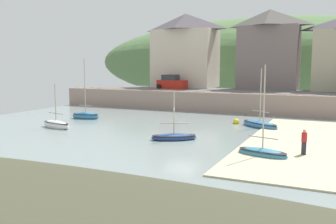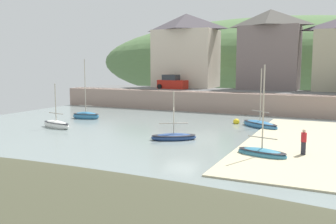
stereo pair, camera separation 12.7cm
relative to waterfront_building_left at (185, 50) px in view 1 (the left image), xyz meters
name	(u,v)px [view 1 (the left image)]	position (x,y,z in m)	size (l,w,h in m)	color
ground	(136,168)	(11.30, -34.76, -7.68)	(48.00, 41.00, 0.61)	gray
quay_seawall	(237,101)	(9.90, -7.70, -6.49)	(48.00, 9.40, 2.40)	gray
hillside_backdrop	(273,62)	(7.87, 30.00, -1.50)	(80.00, 44.00, 18.15)	#507142
waterfront_building_left	(185,50)	(0.00, 0.00, 0.00)	(9.16, 6.12, 10.73)	beige
waterfront_building_centre	(269,49)	(12.13, 0.00, -0.05)	(8.05, 5.27, 10.63)	#70615F
dinghy_open_wooden	(260,124)	(14.55, -17.58, -7.58)	(4.28, 3.70, 5.57)	teal
rowboat_small_beached	(86,116)	(-3.46, -19.70, -7.52)	(3.17, 1.77, 6.54)	teal
fishing_boat_green	(262,153)	(16.87, -28.63, -7.59)	(3.47, 2.06, 5.88)	teal
motorboat_with_cabin	(56,125)	(-2.23, -25.66, -7.56)	(3.70, 1.75, 4.24)	white
sailboat_blue_trim	(174,137)	(9.68, -26.08, -7.63)	(3.70, 3.00, 3.87)	navy
parked_car_near_slipway	(172,83)	(-0.20, -4.50, -4.64)	(4.26, 2.15, 1.95)	#B51F13
person_near_water	(304,141)	(19.20, -27.39, -6.86)	(0.34, 0.34, 1.62)	#282833
mooring_buoy	(236,122)	(12.03, -16.34, -7.66)	(0.62, 0.62, 0.62)	yellow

